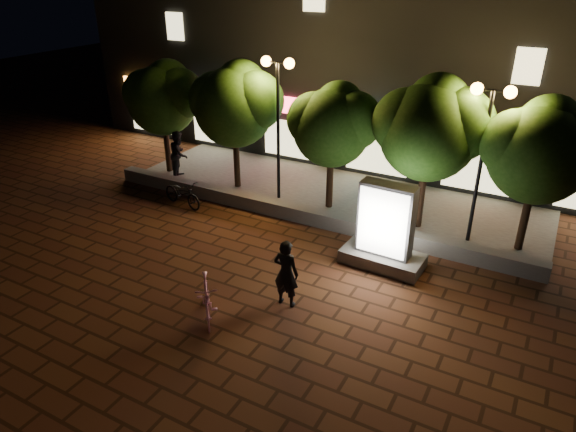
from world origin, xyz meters
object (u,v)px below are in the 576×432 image
Objects in this scene: tree_left at (236,102)px; scooter_parked at (182,193)px; pedestrian at (179,154)px; street_lamp_right at (488,125)px; tree_far_right at (543,148)px; scooter_pink at (207,298)px; street_lamp_left at (278,93)px; tree_far_left at (164,96)px; tree_right at (432,126)px; ad_kiosk at (385,233)px; rider at (286,273)px; tree_mid at (334,122)px.

tree_left is 3.94m from scooter_parked.
street_lamp_right is at bearing -115.82° from pedestrian.
street_lamp_right reaches higher than tree_far_right.
street_lamp_right reaches higher than tree_left.
scooter_pink is 0.98× the size of scooter_parked.
street_lamp_left is (1.95, -0.26, 0.58)m from tree_left.
tree_left is 0.94× the size of street_lamp_left.
street_lamp_right is (8.95, -0.26, 0.45)m from tree_left.
tree_far_right reaches higher than tree_far_left.
tree_far_left is 0.91× the size of tree_right.
pedestrian is at bearing 52.18° from scooter_parked.
tree_far_left is at bearing 95.78° from scooter_pink.
tree_left is 7.93m from ad_kiosk.
scooter_pink is at bearing -124.36° from scooter_parked.
street_lamp_right is (12.45, -0.26, 0.60)m from tree_far_left.
tree_far_right is 8.58m from street_lamp_left.
rider reaches higher than scooter_pink.
ad_kiosk is at bearing -130.93° from pedestrian.
rider is 1.00× the size of scooter_parked.
rider is at bearing -47.89° from tree_left.
scooter_pink reaches higher than scooter_parked.
tree_far_left is at bearing 178.79° from street_lamp_right.
tree_far_left is 1.79× the size of ad_kiosk.
tree_left is at bearing -180.00° from tree_right.
pedestrian is (-10.00, -0.34, -2.51)m from tree_right.
scooter_pink is at bearing -163.10° from pedestrian.
tree_right is at bearing 2.81° from street_lamp_left.
tree_far_right is at bearing 9.61° from street_lamp_right.
tree_left is 0.98× the size of street_lamp_right.
tree_left is at bearing 172.30° from street_lamp_left.
street_lamp_left reaches higher than street_lamp_right.
street_lamp_right is 2.63× the size of rider.
tree_far_right is (14.00, 0.00, 0.08)m from tree_far_left.
tree_far_right is (3.20, -0.00, -0.20)m from tree_right.
rider is (5.42, -6.00, -2.50)m from tree_left.
tree_right is 6.81m from rider.
tree_right reaches higher than street_lamp_right.
street_lamp_left is at bearing -172.69° from tree_mid.
tree_right reaches higher than tree_mid.
tree_left is 8.91m from scooter_pink.
tree_right is 1.02× the size of street_lamp_right.
rider is 0.97× the size of pedestrian.
rider is (-1.56, -3.11, -0.10)m from ad_kiosk.
tree_far_left is 5.50m from street_lamp_left.
rider is 7.24m from scooter_parked.
tree_right reaches higher than tree_left.
ad_kiosk is 10.01m from pedestrian.
tree_left is at bearing -108.98° from pedestrian.
scooter_pink is at bearing -44.98° from tree_far_left.
tree_right reaches higher than pedestrian.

